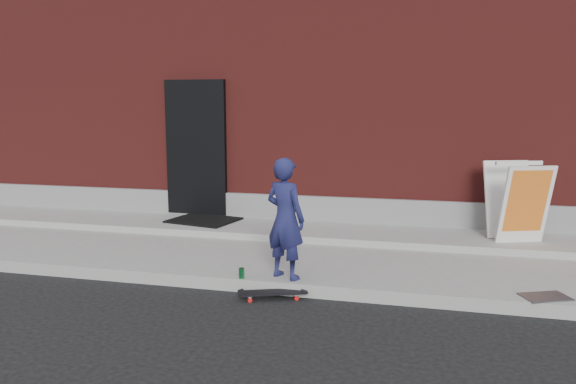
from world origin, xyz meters
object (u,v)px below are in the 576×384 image
(pizza_sign, at_px, (517,201))
(soda_can, at_px, (242,273))
(skateboard, at_px, (273,293))
(child, at_px, (285,218))

(pizza_sign, distance_m, soda_can, 4.00)
(pizza_sign, height_order, soda_can, pizza_sign)
(skateboard, bearing_deg, pizza_sign, 40.81)
(skateboard, relative_size, soda_can, 6.23)
(skateboard, bearing_deg, child, 79.04)
(pizza_sign, xyz_separation_m, soda_can, (-3.24, -2.27, -0.59))
(skateboard, height_order, pizza_sign, pizza_sign)
(pizza_sign, bearing_deg, child, -142.52)
(child, distance_m, pizza_sign, 3.48)
(soda_can, bearing_deg, child, 17.40)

